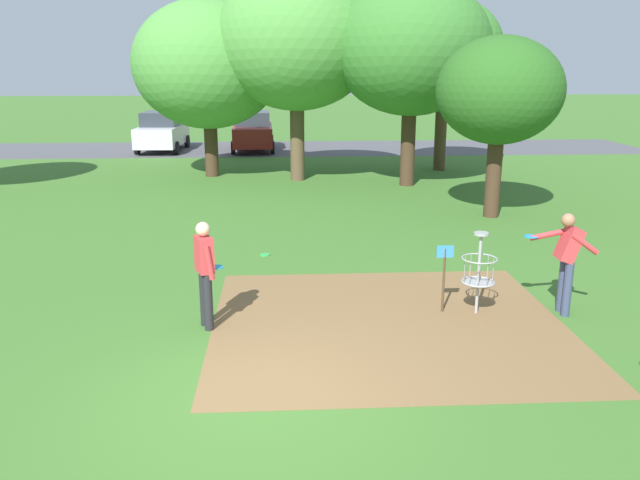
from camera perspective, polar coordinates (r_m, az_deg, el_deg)
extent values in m
plane|color=#3D6B28|center=(8.27, -5.58, -13.92)|extent=(160.00, 160.00, 0.00)
cube|color=brown|center=(10.50, 6.03, -7.33)|extent=(5.59, 5.18, 0.01)
cylinder|color=#9E9EA3|center=(10.96, 13.78, -2.97)|extent=(0.05, 0.05, 1.35)
cylinder|color=#9E9EA3|center=(10.77, 14.01, 0.54)|extent=(0.24, 0.24, 0.04)
torus|color=#9E9EA3|center=(10.88, 13.87, -1.60)|extent=(0.58, 0.58, 0.02)
torus|color=#9E9EA3|center=(11.00, 13.74, -3.59)|extent=(0.55, 0.55, 0.03)
cylinder|color=#9E9EA3|center=(11.01, 13.73, -3.69)|extent=(0.48, 0.48, 0.02)
cylinder|color=gray|center=(11.01, 14.99, -2.56)|extent=(0.01, 0.01, 0.40)
cylinder|color=gray|center=(11.12, 14.54, -2.35)|extent=(0.01, 0.01, 0.40)
cylinder|color=gray|center=(11.17, 13.83, -2.23)|extent=(0.01, 0.01, 0.40)
cylinder|color=gray|center=(11.13, 13.10, -2.26)|extent=(0.01, 0.01, 0.40)
cylinder|color=gray|center=(11.01, 12.63, -2.41)|extent=(0.01, 0.01, 0.40)
cylinder|color=gray|center=(10.87, 12.60, -2.63)|extent=(0.01, 0.01, 0.40)
cylinder|color=gray|center=(10.76, 13.03, -2.86)|extent=(0.01, 0.01, 0.40)
cylinder|color=gray|center=(10.71, 13.77, -2.98)|extent=(0.01, 0.01, 0.40)
cylinder|color=gray|center=(10.76, 14.52, -2.95)|extent=(0.01, 0.01, 0.40)
cylinder|color=gray|center=(10.87, 14.98, -2.79)|extent=(0.01, 0.01, 0.40)
cylinder|color=#4C3823|center=(10.95, 10.83, -3.52)|extent=(0.04, 0.04, 1.10)
cube|color=#3384C6|center=(10.80, 10.96, -1.00)|extent=(0.28, 0.03, 0.20)
cylinder|color=#232328|center=(10.41, -10.16, -5.01)|extent=(0.14, 0.14, 0.92)
cylinder|color=#232328|center=(10.21, -9.81, -5.40)|extent=(0.14, 0.14, 0.92)
cube|color=#D1383D|center=(10.07, -10.17, -1.26)|extent=(0.34, 0.42, 0.56)
sphere|color=beige|center=(9.97, -10.28, 0.95)|extent=(0.22, 0.22, 0.22)
cylinder|color=#D1383D|center=(10.28, -10.34, -1.42)|extent=(0.19, 0.15, 0.55)
cylinder|color=#D1383D|center=(9.93, -9.73, -1.99)|extent=(0.19, 0.15, 0.55)
cylinder|color=#1E93DB|center=(10.19, -9.14, -2.37)|extent=(0.22, 0.22, 0.02)
cylinder|color=#384260|center=(11.35, 20.94, -4.08)|extent=(0.14, 0.14, 0.92)
cylinder|color=#384260|center=(11.54, 20.54, -3.73)|extent=(0.14, 0.14, 0.92)
cube|color=#D1383D|center=(11.24, 21.09, -0.33)|extent=(0.40, 0.38, 0.60)
sphere|color=#9E7051|center=(11.12, 21.00, 1.65)|extent=(0.22, 0.22, 0.22)
cylinder|color=#D1383D|center=(11.24, 19.43, 0.46)|extent=(0.59, 0.11, 0.21)
cylinder|color=#1E93DB|center=(11.16, 18.07, 0.30)|extent=(0.22, 0.22, 0.02)
cylinder|color=#D1383D|center=(11.15, 22.28, -0.31)|extent=(0.48, 0.11, 0.37)
cylinder|color=green|center=(14.13, -4.86, -1.30)|extent=(0.22, 0.22, 0.02)
cylinder|color=brown|center=(23.12, -2.01, 8.63)|extent=(0.50, 0.50, 2.71)
ellipsoid|color=#4C8E3D|center=(22.97, -2.09, 17.12)|extent=(5.50, 5.50, 4.68)
cylinder|color=#422D1E|center=(22.27, 7.74, 8.10)|extent=(0.49, 0.49, 2.60)
ellipsoid|color=#38752D|center=(22.11, 8.05, 16.43)|extent=(5.15, 5.15, 4.38)
cylinder|color=#422D1E|center=(24.30, -9.54, 7.92)|extent=(0.49, 0.49, 2.01)
ellipsoid|color=#4C8E3D|center=(24.11, -9.86, 14.98)|extent=(5.30, 5.30, 4.51)
cylinder|color=#422D1E|center=(18.06, 15.01, 5.30)|extent=(0.41, 0.41, 2.12)
ellipsoid|color=#285B1E|center=(17.82, 15.52, 12.57)|extent=(3.28, 3.28, 2.78)
cylinder|color=#4C3823|center=(25.78, 10.57, 9.38)|extent=(0.45, 0.45, 2.99)
ellipsoid|color=#38752D|center=(25.66, 10.92, 16.29)|extent=(4.29, 4.29, 3.65)
cube|color=#4C4C51|center=(32.11, -4.01, 8.04)|extent=(36.00, 6.00, 0.01)
cube|color=silver|center=(32.00, -13.69, 8.97)|extent=(1.99, 4.28, 0.90)
cube|color=#2D333D|center=(31.93, -13.78, 10.34)|extent=(1.68, 2.26, 0.64)
cylinder|color=black|center=(33.51, -14.67, 8.40)|extent=(0.21, 0.61, 0.60)
cylinder|color=black|center=(33.13, -11.61, 8.50)|extent=(0.21, 0.61, 0.60)
cylinder|color=black|center=(31.01, -15.80, 7.80)|extent=(0.21, 0.61, 0.60)
cylinder|color=black|center=(30.59, -12.51, 7.92)|extent=(0.21, 0.61, 0.60)
cube|color=maroon|center=(31.42, -5.93, 9.21)|extent=(1.93, 4.25, 0.90)
cube|color=#2D333D|center=(31.35, -5.97, 10.60)|extent=(1.65, 2.23, 0.64)
cylinder|color=black|center=(32.79, -7.47, 8.62)|extent=(0.20, 0.61, 0.60)
cylinder|color=black|center=(32.76, -4.29, 8.70)|extent=(0.20, 0.61, 0.60)
cylinder|color=black|center=(30.20, -7.66, 8.05)|extent=(0.20, 0.61, 0.60)
cylinder|color=black|center=(30.18, -4.21, 8.14)|extent=(0.20, 0.61, 0.60)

